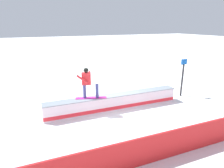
# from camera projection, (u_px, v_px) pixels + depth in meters

# --- Properties ---
(ground_plane) EXTENTS (120.00, 120.00, 0.00)m
(ground_plane) POSITION_uv_depth(u_px,v_px,m) (114.00, 109.00, 9.72)
(ground_plane) COLOR white
(grind_box) EXTENTS (6.75, 0.90, 0.77)m
(grind_box) POSITION_uv_depth(u_px,v_px,m) (114.00, 103.00, 9.61)
(grind_box) COLOR white
(grind_box) RESTS_ON ground_plane
(snowboarder) EXTENTS (1.42, 0.72, 1.43)m
(snowboarder) POSITION_uv_depth(u_px,v_px,m) (88.00, 82.00, 8.82)
(snowboarder) COLOR #BB2590
(snowboarder) RESTS_ON grind_box
(safety_fence) EXTENTS (11.01, 0.61, 0.95)m
(safety_fence) POSITION_uv_depth(u_px,v_px,m) (170.00, 144.00, 6.11)
(safety_fence) COLOR red
(safety_fence) RESTS_ON ground_plane
(trail_marker) EXTENTS (0.40, 0.10, 2.18)m
(trail_marker) POSITION_uv_depth(u_px,v_px,m) (182.00, 77.00, 11.21)
(trail_marker) COLOR #262628
(trail_marker) RESTS_ON ground_plane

